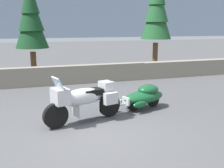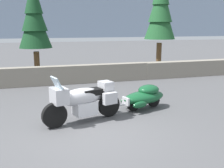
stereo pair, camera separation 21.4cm
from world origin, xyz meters
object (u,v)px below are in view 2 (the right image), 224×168
at_px(pine_tree_tall, 161,8).
at_px(pine_tree_secondary, 34,17).
at_px(touring_motorcycle, 83,100).
at_px(car_shaped_trailer, 144,96).

relative_size(pine_tree_tall, pine_tree_secondary, 1.19).
relative_size(touring_motorcycle, car_shaped_trailer, 1.02).
bearing_deg(touring_motorcycle, pine_tree_tall, 50.71).
bearing_deg(pine_tree_tall, touring_motorcycle, -129.29).
height_order(car_shaped_trailer, pine_tree_secondary, pine_tree_secondary).
xyz_separation_m(touring_motorcycle, pine_tree_secondary, (-1.07, 6.42, 2.38)).
bearing_deg(car_shaped_trailer, pine_tree_tall, 60.20).
relative_size(touring_motorcycle, pine_tree_secondary, 0.47).
bearing_deg(touring_motorcycle, car_shaped_trailer, 15.99).
height_order(car_shaped_trailer, pine_tree_tall, pine_tree_tall).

